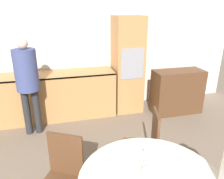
{
  "coord_description": "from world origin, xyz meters",
  "views": [
    {
      "loc": [
        -0.67,
        0.27,
        2.09
      ],
      "look_at": [
        0.0,
        2.85,
        1.09
      ],
      "focal_mm": 35.0,
      "sensor_mm": 36.0,
      "label": 1
    }
  ],
  "objects_px": {
    "oven_unit": "(127,65)",
    "person_standing": "(27,77)",
    "bowl_near": "(149,173)",
    "chair_far_right": "(147,142)",
    "sideboard": "(177,92)",
    "chair_far_left": "(63,174)"
  },
  "relations": [
    {
      "from": "oven_unit",
      "to": "sideboard",
      "type": "height_order",
      "value": "oven_unit"
    },
    {
      "from": "person_standing",
      "to": "bowl_near",
      "type": "distance_m",
      "value": 2.55
    },
    {
      "from": "oven_unit",
      "to": "person_standing",
      "type": "height_order",
      "value": "oven_unit"
    },
    {
      "from": "person_standing",
      "to": "chair_far_left",
      "type": "bearing_deg",
      "value": -75.97
    },
    {
      "from": "oven_unit",
      "to": "person_standing",
      "type": "distance_m",
      "value": 1.97
    },
    {
      "from": "sideboard",
      "to": "person_standing",
      "type": "bearing_deg",
      "value": -177.71
    },
    {
      "from": "sideboard",
      "to": "bowl_near",
      "type": "bearing_deg",
      "value": -125.49
    },
    {
      "from": "chair_far_right",
      "to": "bowl_near",
      "type": "xyz_separation_m",
      "value": [
        -0.34,
        -0.78,
        0.25
      ]
    },
    {
      "from": "chair_far_left",
      "to": "sideboard",
      "type": "bearing_deg",
      "value": 67.6
    },
    {
      "from": "sideboard",
      "to": "bowl_near",
      "type": "distance_m",
      "value": 2.93
    },
    {
      "from": "oven_unit",
      "to": "bowl_near",
      "type": "bearing_deg",
      "value": -104.7
    },
    {
      "from": "oven_unit",
      "to": "person_standing",
      "type": "bearing_deg",
      "value": -164.32
    },
    {
      "from": "sideboard",
      "to": "bowl_near",
      "type": "xyz_separation_m",
      "value": [
        -1.69,
        -2.37,
        0.31
      ]
    },
    {
      "from": "chair_far_left",
      "to": "person_standing",
      "type": "xyz_separation_m",
      "value": [
        -0.44,
        1.78,
        0.52
      ]
    },
    {
      "from": "chair_far_left",
      "to": "person_standing",
      "type": "relative_size",
      "value": 0.55
    },
    {
      "from": "chair_far_right",
      "to": "person_standing",
      "type": "bearing_deg",
      "value": -118.19
    },
    {
      "from": "person_standing",
      "to": "bowl_near",
      "type": "height_order",
      "value": "person_standing"
    },
    {
      "from": "oven_unit",
      "to": "bowl_near",
      "type": "distance_m",
      "value": 2.89
    },
    {
      "from": "chair_far_right",
      "to": "person_standing",
      "type": "relative_size",
      "value": 0.55
    },
    {
      "from": "sideboard",
      "to": "chair_far_left",
      "type": "bearing_deg",
      "value": -141.84
    },
    {
      "from": "sideboard",
      "to": "oven_unit",
      "type": "bearing_deg",
      "value": 156.45
    },
    {
      "from": "oven_unit",
      "to": "sideboard",
      "type": "bearing_deg",
      "value": -23.55
    }
  ]
}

